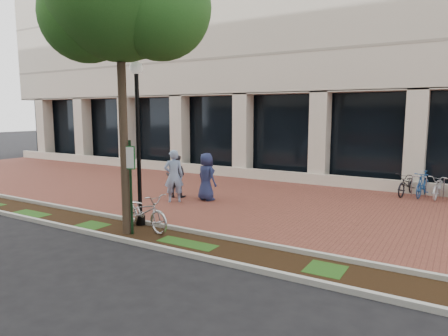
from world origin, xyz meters
The scene contains 12 objects.
ground centered at (0.00, 0.00, 0.00)m, with size 120.00×120.00×0.00m, color black.
brick_plaza centered at (0.00, 0.00, 0.01)m, with size 40.00×9.00×0.01m, color brown.
planting_strip centered at (0.00, -5.25, 0.01)m, with size 40.00×1.50×0.01m, color black.
curb_plaza_side centered at (0.00, -4.50, 0.06)m, with size 40.00×0.12×0.12m, color #B0B1A7.
curb_street_side centered at (0.00, -6.00, 0.06)m, with size 40.00×0.12×0.12m, color #B0B1A7.
parking_sign centered at (0.16, -5.42, 1.61)m, with size 0.34×0.07×2.55m.
lamppost centered at (-0.28, -4.60, 2.63)m, with size 0.36×0.36×4.68m.
locked_bicycle centered at (0.15, -4.91, 0.53)m, with size 0.71×2.02×1.06m, color silver.
pedestrian_left centered at (-1.32, -1.69, 0.97)m, with size 0.71×0.46×1.94m, color #859EC6.
pedestrian_mid centered at (-1.80, -0.95, 0.83)m, with size 0.81×0.63×1.66m, color #2B2B30.
pedestrian_right centered at (-0.46, -0.83, 0.89)m, with size 0.87×0.57×1.79m, color navy.
bike_rack_cluster centered at (7.24, 3.94, 0.48)m, with size 3.51×1.84×1.02m.
Camera 1 is at (7.62, -13.07, 3.26)m, focal length 32.00 mm.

